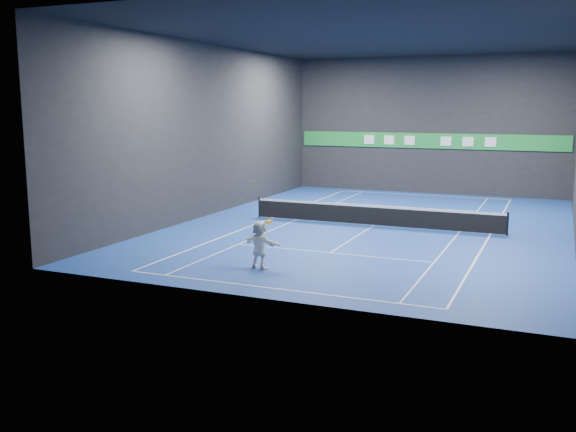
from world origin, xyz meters
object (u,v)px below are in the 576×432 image
at_px(player, 260,245).
at_px(tennis_racket, 269,222).
at_px(tennis_ball, 253,182).
at_px(tennis_net, 374,215).

bearing_deg(player, tennis_racket, -157.12).
distance_m(tennis_ball, tennis_net, 10.20).
bearing_deg(tennis_net, tennis_racket, -96.97).
bearing_deg(tennis_ball, tennis_net, 79.81).
height_order(tennis_ball, tennis_net, tennis_ball).
distance_m(tennis_ball, tennis_racket, 1.51).
height_order(tennis_ball, tennis_racket, tennis_ball).
distance_m(player, tennis_racket, 0.91).
relative_size(player, tennis_ball, 25.15).
relative_size(tennis_ball, tennis_racket, 0.11).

